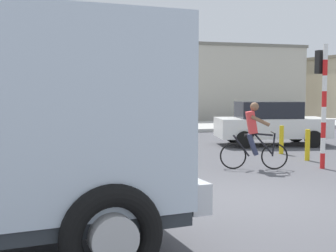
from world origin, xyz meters
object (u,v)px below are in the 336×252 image
(cyclist, at_px, (254,136))
(traffic_light_pole, at_px, (323,89))
(car_red_near, at_px, (271,123))
(bollard_near, at_px, (307,145))
(bollard_far, at_px, (281,140))

(cyclist, bearing_deg, traffic_light_pole, -10.94)
(traffic_light_pole, distance_m, car_red_near, 5.03)
(car_red_near, bearing_deg, bollard_near, -103.28)
(bollard_near, distance_m, bollard_far, 1.40)
(cyclist, distance_m, car_red_near, 5.30)
(car_red_near, height_order, bollard_far, car_red_near)
(traffic_light_pole, height_order, bollard_near, traffic_light_pole)
(cyclist, xyz_separation_m, traffic_light_pole, (1.78, -0.34, 1.20))
(cyclist, xyz_separation_m, car_red_near, (3.01, 4.36, -0.05))
(bollard_near, height_order, bollard_far, same)
(traffic_light_pole, xyz_separation_m, bollard_far, (0.40, 2.58, -1.62))
(cyclist, height_order, traffic_light_pole, traffic_light_pole)
(traffic_light_pole, height_order, bollard_far, traffic_light_pole)
(car_red_near, bearing_deg, traffic_light_pole, -104.69)
(traffic_light_pole, relative_size, car_red_near, 0.75)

